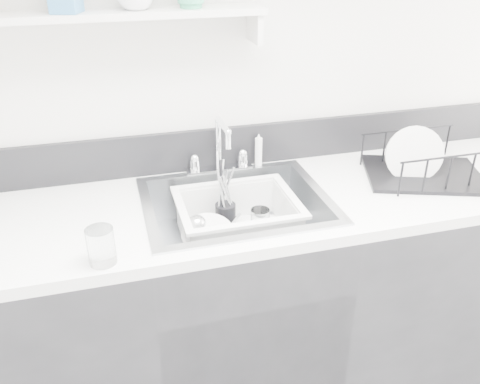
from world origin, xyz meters
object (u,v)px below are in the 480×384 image
object	(u,v)px
wash_tub	(237,221)
sink	(236,223)
dish_rack	(426,158)
counter_run	(237,305)

from	to	relation	value
wash_tub	sink	bearing A→B (deg)	-122.45
sink	dish_rack	size ratio (longest dim) A/B	1.50
counter_run	wash_tub	xyz separation A→B (m)	(0.01, 0.01, 0.37)
dish_rack	counter_run	bearing A→B (deg)	-160.08
wash_tub	dish_rack	distance (m)	0.75
wash_tub	dish_rack	world-z (taller)	dish_rack
counter_run	sink	world-z (taller)	sink
sink	counter_run	bearing A→B (deg)	0.00
sink	dish_rack	bearing A→B (deg)	0.20
sink	dish_rack	distance (m)	0.76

